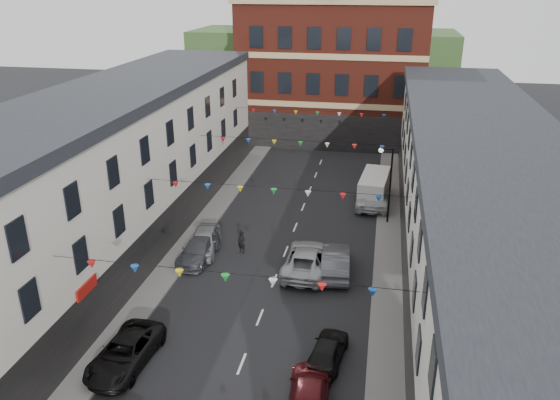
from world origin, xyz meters
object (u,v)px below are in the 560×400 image
Objects in this scene: car_right_d at (328,350)px; car_right_e at (335,261)px; car_left_e at (204,241)px; car_left_d at (199,250)px; street_lamp at (387,175)px; moving_car at (307,259)px; car_right_c at (309,392)px; car_left_c at (125,352)px; pedestrian at (242,242)px; car_right_f at (372,196)px; white_van at (374,188)px.

car_right_d is 0.76× the size of car_right_e.
car_left_e is 1.23× the size of car_right_d.
car_left_d is at bearing -5.64° from car_right_e.
moving_car is (-4.75, -8.30, -3.09)m from street_lamp.
car_left_c is at bearing -10.07° from car_right_c.
car_right_d is at bearing 105.76° from moving_car.
car_left_c is at bearing 56.91° from moving_car.
street_lamp is 10.05m from moving_car.
car_left_c is 3.01× the size of pedestrian.
pedestrian is at bearing 49.19° from car_right_f.
car_right_d is 0.67× the size of car_right_f.
car_left_e is at bearing -9.19° from moving_car.
street_lamp reaches higher than car_left_d.
car_right_d is at bearing 84.54° from car_right_f.
pedestrian reaches higher than car_right_c.
car_left_e is at bearing -12.84° from car_right_e.
pedestrian is (-8.40, -10.26, 0.04)m from car_right_f.
car_right_d is at bearing -98.27° from street_lamp.
car_left_c is 10.93m from car_left_d.
car_right_f reaches higher than car_right_c.
car_right_d is 0.65× the size of moving_car.
car_left_d is at bearing -146.00° from street_lamp.
car_left_e is 0.86× the size of white_van.
moving_car is (-1.80, -0.04, -0.00)m from car_right_e.
pedestrian is at bearing -3.15° from car_left_e.
car_right_d is (0.48, 3.05, -0.01)m from car_right_c.
moving_car reaches higher than car_left_d.
pedestrian reaches higher than car_left_e.
car_left_d is at bearing 93.60° from car_left_c.
white_van is (3.80, 12.55, 0.38)m from moving_car.
pedestrian reaches higher than car_right_d.
car_right_c is at bearing -89.39° from white_van.
car_left_c is 13.00m from moving_car.
car_right_c is at bearing 83.89° from car_right_f.
moving_car is (7.30, 10.76, 0.13)m from car_left_c.
car_right_f is at bearing 73.21° from pedestrian.
car_right_f is (1.42, 20.48, 0.14)m from car_right_d.
street_lamp is 20.51m from car_right_c.
white_van reaches higher than car_left_e.
car_left_c is at bearing -87.58° from car_left_d.
white_van is (2.00, 12.51, 0.38)m from car_right_e.
car_right_f is (11.00, 11.62, 0.10)m from car_left_d.
car_right_d is at bearing 15.78° from car_left_c.
white_van is (0.10, 0.76, 0.41)m from car_right_f.
car_right_c is 14.78m from pedestrian.
white_van is at bearing 68.14° from car_left_c.
moving_car is 1.08× the size of white_van.
street_lamp is at bearing 22.33° from car_left_e.
car_left_d is 1.05× the size of car_right_c.
street_lamp is 1.06× the size of car_right_f.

